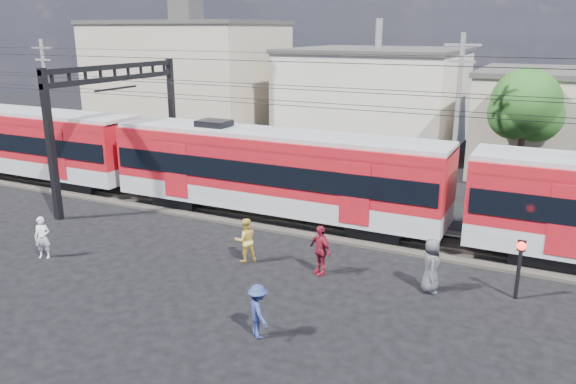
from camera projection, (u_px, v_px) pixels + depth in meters
The scene contains 17 objects.
ground at pixel (190, 290), 19.32m from camera, with size 120.00×120.00×0.00m, color black.
track_bed at pixel (291, 220), 26.21m from camera, with size 70.00×3.40×0.12m, color #2D2823.
rail_near at pixel (284, 222), 25.53m from camera, with size 70.00×0.12×0.12m, color #59544C.
rail_far at pixel (298, 213), 26.82m from camera, with size 70.00×0.12×0.12m, color #59544C.
commuter_train at pixel (278, 170), 25.83m from camera, with size 50.30×3.08×4.17m.
catenary at pixel (137, 101), 28.44m from camera, with size 70.00×9.30×7.52m.
building_west at pixel (189, 80), 45.90m from camera, with size 14.28×10.20×9.30m.
building_midwest at pixel (376, 98), 42.43m from camera, with size 12.24×12.24×7.30m.
utility_pole_mid at pixel (457, 113), 28.46m from camera, with size 1.80×0.24×8.50m.
utility_pole_west at pixel (47, 94), 39.49m from camera, with size 1.80×0.24×8.00m.
tree_near at pixel (529, 107), 29.75m from camera, with size 3.82×3.64×6.72m.
pedestrian_a at pixel (42, 238), 21.84m from camera, with size 0.61×0.40×1.67m, color silver.
pedestrian_b at pixel (245, 240), 21.49m from camera, with size 0.85×0.66×1.74m, color gold.
pedestrian_c at pixel (258, 311), 16.16m from camera, with size 1.06×0.61×1.65m, color navy.
pedestrian_d at pixel (320, 250), 20.34m from camera, with size 1.10×0.46×1.88m, color maroon.
pedestrian_e at pixel (431, 265), 18.98m from camera, with size 0.93×0.60×1.90m, color #444448.
crossing_signal at pixel (520, 258), 18.31m from camera, with size 0.30×0.30×2.08m.
Camera 1 is at (10.78, -14.33, 8.64)m, focal length 35.00 mm.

